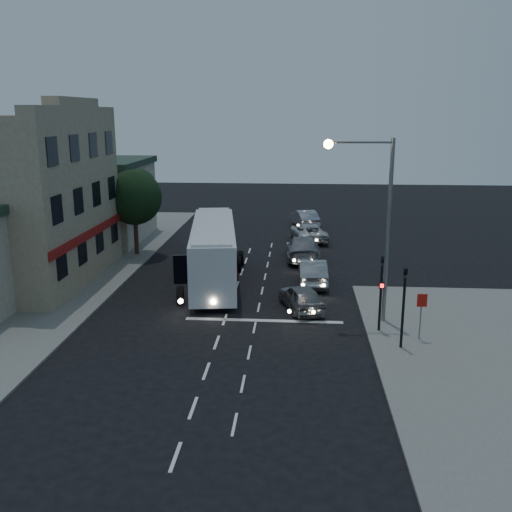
# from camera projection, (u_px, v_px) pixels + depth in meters

# --- Properties ---
(ground) EXTENTS (120.00, 120.00, 0.00)m
(ground) POSITION_uv_depth(u_px,v_px,m) (220.00, 334.00, 27.14)
(ground) COLOR black
(sidewalk_far) EXTENTS (12.00, 50.00, 0.12)m
(sidewalk_far) POSITION_uv_depth(u_px,v_px,m) (32.00, 280.00, 35.79)
(sidewalk_far) COLOR slate
(sidewalk_far) RESTS_ON ground
(road_markings) EXTENTS (8.00, 30.55, 0.01)m
(road_markings) POSITION_uv_depth(u_px,v_px,m) (252.00, 311.00, 30.25)
(road_markings) COLOR silver
(road_markings) RESTS_ON ground
(tour_bus) EXTENTS (4.13, 12.39, 3.72)m
(tour_bus) POSITION_uv_depth(u_px,v_px,m) (213.00, 251.00, 35.07)
(tour_bus) COLOR silver
(tour_bus) RESTS_ON ground
(car_suv) EXTENTS (2.81, 4.40, 1.40)m
(car_suv) POSITION_uv_depth(u_px,v_px,m) (301.00, 297.00, 30.37)
(car_suv) COLOR gray
(car_suv) RESTS_ON ground
(car_sedan_a) EXTENTS (1.78, 4.76, 1.55)m
(car_sedan_a) POSITION_uv_depth(u_px,v_px,m) (312.00, 272.00, 34.99)
(car_sedan_a) COLOR #949494
(car_sedan_a) RESTS_ON ground
(car_sedan_b) EXTENTS (2.47, 5.82, 1.68)m
(car_sedan_b) POSITION_uv_depth(u_px,v_px,m) (303.00, 248.00, 40.91)
(car_sedan_b) COLOR gray
(car_sedan_b) RESTS_ON ground
(car_sedan_c) EXTENTS (3.37, 5.59, 1.45)m
(car_sedan_c) POSITION_uv_depth(u_px,v_px,m) (308.00, 232.00, 46.80)
(car_sedan_c) COLOR silver
(car_sedan_c) RESTS_ON ground
(car_extra) EXTENTS (2.77, 5.11, 1.60)m
(car_extra) POSITION_uv_depth(u_px,v_px,m) (305.00, 218.00, 52.48)
(car_extra) COLOR #A3A2AC
(car_extra) RESTS_ON ground
(traffic_signal_main) EXTENTS (0.25, 0.35, 4.10)m
(traffic_signal_main) POSITION_uv_depth(u_px,v_px,m) (381.00, 284.00, 26.77)
(traffic_signal_main) COLOR black
(traffic_signal_main) RESTS_ON sidewalk_near
(traffic_signal_side) EXTENTS (0.18, 0.15, 4.10)m
(traffic_signal_side) POSITION_uv_depth(u_px,v_px,m) (404.00, 298.00, 24.80)
(traffic_signal_side) COLOR black
(traffic_signal_side) RESTS_ON sidewalk_near
(regulatory_sign) EXTENTS (0.45, 0.12, 2.20)m
(regulatory_sign) POSITION_uv_depth(u_px,v_px,m) (421.00, 309.00, 25.87)
(regulatory_sign) COLOR slate
(regulatory_sign) RESTS_ON sidewalk_near
(streetlight) EXTENTS (3.32, 0.44, 9.00)m
(streetlight) POSITION_uv_depth(u_px,v_px,m) (375.00, 210.00, 27.35)
(streetlight) COLOR slate
(streetlight) RESTS_ON sidewalk_near
(main_building) EXTENTS (10.12, 12.00, 11.00)m
(main_building) POSITION_uv_depth(u_px,v_px,m) (8.00, 199.00, 34.61)
(main_building) COLOR #857652
(main_building) RESTS_ON sidewalk_far
(low_building_north) EXTENTS (9.40, 9.40, 6.50)m
(low_building_north) POSITION_uv_depth(u_px,v_px,m) (88.00, 199.00, 46.62)
(low_building_north) COLOR gray
(low_building_north) RESTS_ON sidewalk_far
(street_tree) EXTENTS (4.00, 4.00, 6.20)m
(street_tree) POSITION_uv_depth(u_px,v_px,m) (134.00, 195.00, 41.16)
(street_tree) COLOR black
(street_tree) RESTS_ON sidewalk_far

